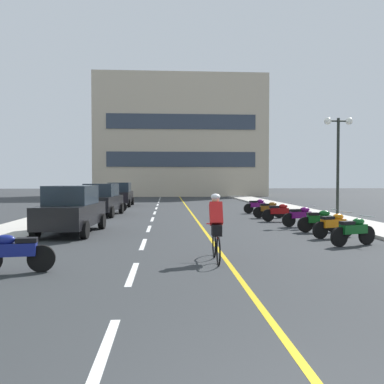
{
  "coord_description": "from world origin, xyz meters",
  "views": [
    {
      "loc": [
        -1.25,
        -2.74,
        2.05
      ],
      "look_at": [
        -0.08,
        15.84,
        1.47
      ],
      "focal_mm": 37.58,
      "sensor_mm": 36.0,
      "label": 1
    }
  ],
  "objects_px": {
    "parked_car_mid": "(102,200)",
    "motorcycle_2": "(14,252)",
    "motorcycle_8": "(269,209)",
    "parked_car_far": "(120,194)",
    "motorcycle_5": "(320,220)",
    "motorcycle_10": "(113,204)",
    "motorcycle_6": "(301,216)",
    "parked_car_near": "(72,209)",
    "motorcycle_4": "(334,225)",
    "motorcycle_9": "(257,206)",
    "cyclist_rider": "(216,226)",
    "motorcycle_7": "(279,212)",
    "motorcycle_3": "(354,230)",
    "street_lamp_mid": "(338,144)"
  },
  "relations": [
    {
      "from": "motorcycle_2",
      "to": "motorcycle_3",
      "type": "relative_size",
      "value": 1.03
    },
    {
      "from": "motorcycle_5",
      "to": "motorcycle_10",
      "type": "bearing_deg",
      "value": 131.43
    },
    {
      "from": "motorcycle_2",
      "to": "motorcycle_6",
      "type": "distance_m",
      "value": 12.23
    },
    {
      "from": "motorcycle_7",
      "to": "motorcycle_5",
      "type": "bearing_deg",
      "value": -83.88
    },
    {
      "from": "street_lamp_mid",
      "to": "motorcycle_2",
      "type": "xyz_separation_m",
      "value": [
        -11.95,
        -10.82,
        -3.35
      ]
    },
    {
      "from": "street_lamp_mid",
      "to": "parked_car_mid",
      "type": "bearing_deg",
      "value": 165.06
    },
    {
      "from": "motorcycle_2",
      "to": "motorcycle_4",
      "type": "bearing_deg",
      "value": 27.33
    },
    {
      "from": "motorcycle_3",
      "to": "motorcycle_8",
      "type": "relative_size",
      "value": 0.97
    },
    {
      "from": "motorcycle_4",
      "to": "motorcycle_10",
      "type": "distance_m",
      "value": 15.22
    },
    {
      "from": "motorcycle_6",
      "to": "motorcycle_9",
      "type": "height_order",
      "value": "same"
    },
    {
      "from": "parked_car_near",
      "to": "motorcycle_4",
      "type": "height_order",
      "value": "parked_car_near"
    },
    {
      "from": "motorcycle_5",
      "to": "motorcycle_6",
      "type": "xyz_separation_m",
      "value": [
        -0.11,
        1.86,
        0.0
      ]
    },
    {
      "from": "parked_car_mid",
      "to": "motorcycle_6",
      "type": "distance_m",
      "value": 11.25
    },
    {
      "from": "parked_car_mid",
      "to": "motorcycle_6",
      "type": "height_order",
      "value": "parked_car_mid"
    },
    {
      "from": "motorcycle_3",
      "to": "motorcycle_9",
      "type": "relative_size",
      "value": 0.97
    },
    {
      "from": "motorcycle_3",
      "to": "motorcycle_10",
      "type": "bearing_deg",
      "value": 123.77
    },
    {
      "from": "parked_car_far",
      "to": "motorcycle_8",
      "type": "distance_m",
      "value": 13.73
    },
    {
      "from": "parked_car_near",
      "to": "motorcycle_9",
      "type": "distance_m",
      "value": 12.51
    },
    {
      "from": "motorcycle_4",
      "to": "motorcycle_9",
      "type": "xyz_separation_m",
      "value": [
        -0.35,
        10.34,
        0.0
      ]
    },
    {
      "from": "parked_car_far",
      "to": "motorcycle_8",
      "type": "bearing_deg",
      "value": -48.67
    },
    {
      "from": "motorcycle_4",
      "to": "motorcycle_5",
      "type": "bearing_deg",
      "value": 86.85
    },
    {
      "from": "motorcycle_8",
      "to": "motorcycle_9",
      "type": "bearing_deg",
      "value": 88.85
    },
    {
      "from": "street_lamp_mid",
      "to": "motorcycle_3",
      "type": "height_order",
      "value": "street_lamp_mid"
    },
    {
      "from": "motorcycle_4",
      "to": "motorcycle_9",
      "type": "height_order",
      "value": "same"
    },
    {
      "from": "parked_car_far",
      "to": "motorcycle_7",
      "type": "height_order",
      "value": "parked_car_far"
    },
    {
      "from": "motorcycle_7",
      "to": "parked_car_far",
      "type": "bearing_deg",
      "value": 127.1
    },
    {
      "from": "motorcycle_10",
      "to": "cyclist_rider",
      "type": "relative_size",
      "value": 0.96
    },
    {
      "from": "motorcycle_7",
      "to": "motorcycle_10",
      "type": "distance_m",
      "value": 11.03
    },
    {
      "from": "motorcycle_5",
      "to": "motorcycle_4",
      "type": "bearing_deg",
      "value": -93.15
    },
    {
      "from": "motorcycle_2",
      "to": "motorcycle_5",
      "type": "bearing_deg",
      "value": 34.05
    },
    {
      "from": "parked_car_far",
      "to": "motorcycle_7",
      "type": "bearing_deg",
      "value": -52.9
    },
    {
      "from": "motorcycle_8",
      "to": "parked_car_far",
      "type": "bearing_deg",
      "value": 131.33
    },
    {
      "from": "parked_car_far",
      "to": "motorcycle_7",
      "type": "relative_size",
      "value": 2.47
    },
    {
      "from": "parked_car_far",
      "to": "motorcycle_10",
      "type": "distance_m",
      "value": 5.56
    },
    {
      "from": "cyclist_rider",
      "to": "parked_car_far",
      "type": "bearing_deg",
      "value": 102.89
    },
    {
      "from": "motorcycle_9",
      "to": "motorcycle_3",
      "type": "bearing_deg",
      "value": -88.66
    },
    {
      "from": "street_lamp_mid",
      "to": "motorcycle_9",
      "type": "relative_size",
      "value": 2.98
    },
    {
      "from": "motorcycle_8",
      "to": "motorcycle_7",
      "type": "bearing_deg",
      "value": -88.21
    },
    {
      "from": "street_lamp_mid",
      "to": "motorcycle_5",
      "type": "relative_size",
      "value": 2.97
    },
    {
      "from": "parked_car_mid",
      "to": "motorcycle_3",
      "type": "xyz_separation_m",
      "value": [
        9.47,
        -11.01,
        -0.44
      ]
    },
    {
      "from": "parked_car_near",
      "to": "cyclist_rider",
      "type": "relative_size",
      "value": 2.42
    },
    {
      "from": "parked_car_far",
      "to": "motorcycle_4",
      "type": "height_order",
      "value": "parked_car_far"
    },
    {
      "from": "parked_car_mid",
      "to": "motorcycle_2",
      "type": "height_order",
      "value": "parked_car_mid"
    },
    {
      "from": "street_lamp_mid",
      "to": "parked_car_near",
      "type": "relative_size",
      "value": 1.18
    },
    {
      "from": "motorcycle_5",
      "to": "motorcycle_7",
      "type": "distance_m",
      "value": 4.08
    },
    {
      "from": "motorcycle_9",
      "to": "cyclist_rider",
      "type": "bearing_deg",
      "value": -106.89
    },
    {
      "from": "parked_car_near",
      "to": "motorcycle_8",
      "type": "distance_m",
      "value": 10.62
    },
    {
      "from": "motorcycle_2",
      "to": "motorcycle_10",
      "type": "bearing_deg",
      "value": 90.26
    },
    {
      "from": "street_lamp_mid",
      "to": "motorcycle_8",
      "type": "xyz_separation_m",
      "value": [
        -3.19,
        1.24,
        -3.35
      ]
    },
    {
      "from": "parked_car_near",
      "to": "motorcycle_2",
      "type": "distance_m",
      "value": 6.53
    }
  ]
}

